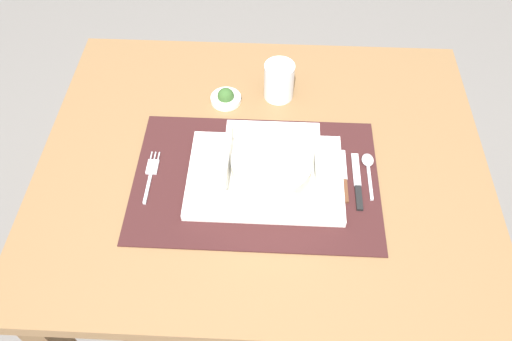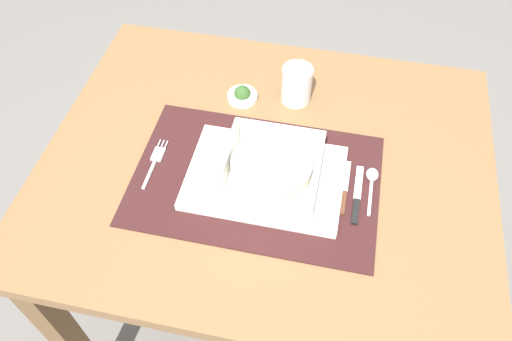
{
  "view_description": "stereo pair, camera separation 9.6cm",
  "coord_description": "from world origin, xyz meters",
  "views": [
    {
      "loc": [
        0.02,
        -0.65,
        1.52
      ],
      "look_at": [
        -0.01,
        -0.05,
        0.76
      ],
      "focal_mm": 35.19,
      "sensor_mm": 36.0,
      "label": 1
    },
    {
      "loc": [
        0.11,
        -0.63,
        1.52
      ],
      "look_at": [
        -0.01,
        -0.05,
        0.76
      ],
      "focal_mm": 35.19,
      "sensor_mm": 36.0,
      "label": 2
    }
  ],
  "objects": [
    {
      "name": "fork",
      "position": [
        -0.22,
        -0.05,
        0.74
      ],
      "size": [
        0.02,
        0.13,
        0.0
      ],
      "rotation": [
        0.0,
        0.0,
        -0.06
      ],
      "color": "silver",
      "rests_on": "placemat"
    },
    {
      "name": "placemat",
      "position": [
        -0.01,
        -0.05,
        0.74
      ],
      "size": [
        0.48,
        0.32,
        0.0
      ],
      "primitive_type": "cube",
      "color": "#381919",
      "rests_on": "dining_table"
    },
    {
      "name": "butter_knife",
      "position": [
        0.19,
        -0.06,
        0.74
      ],
      "size": [
        0.01,
        0.14,
        0.01
      ],
      "rotation": [
        0.0,
        0.0,
        0.05
      ],
      "color": "black",
      "rests_on": "placemat"
    },
    {
      "name": "drinking_glass",
      "position": [
        0.03,
        0.19,
        0.77
      ],
      "size": [
        0.07,
        0.07,
        0.09
      ],
      "color": "white",
      "rests_on": "dining_table"
    },
    {
      "name": "serving_plate",
      "position": [
        0.01,
        -0.05,
        0.74
      ],
      "size": [
        0.3,
        0.21,
        0.02
      ],
      "primitive_type": "cube",
      "color": "white",
      "rests_on": "placemat"
    },
    {
      "name": "porridge_bowl",
      "position": [
        0.02,
        -0.05,
        0.78
      ],
      "size": [
        0.18,
        0.18,
        0.05
      ],
      "color": "white",
      "rests_on": "serving_plate"
    },
    {
      "name": "ground_plane",
      "position": [
        0.0,
        0.0,
        0.0
      ],
      "size": [
        6.0,
        6.0,
        0.0
      ],
      "primitive_type": "plane",
      "color": "slate"
    },
    {
      "name": "condiment_saucer",
      "position": [
        -0.09,
        0.16,
        0.74
      ],
      "size": [
        0.07,
        0.07,
        0.04
      ],
      "color": "white",
      "rests_on": "dining_table"
    },
    {
      "name": "dining_table",
      "position": [
        0.0,
        0.0,
        0.62
      ],
      "size": [
        0.91,
        0.74,
        0.73
      ],
      "color": "brown",
      "rests_on": "ground"
    },
    {
      "name": "bread_knife",
      "position": [
        0.16,
        -0.05,
        0.74
      ],
      "size": [
        0.01,
        0.13,
        0.01
      ],
      "rotation": [
        0.0,
        0.0,
        -0.04
      ],
      "color": "#59331E",
      "rests_on": "placemat"
    },
    {
      "name": "spoon",
      "position": [
        0.21,
        -0.01,
        0.74
      ],
      "size": [
        0.02,
        0.11,
        0.01
      ],
      "rotation": [
        0.0,
        0.0,
        -0.05
      ],
      "color": "silver",
      "rests_on": "placemat"
    }
  ]
}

